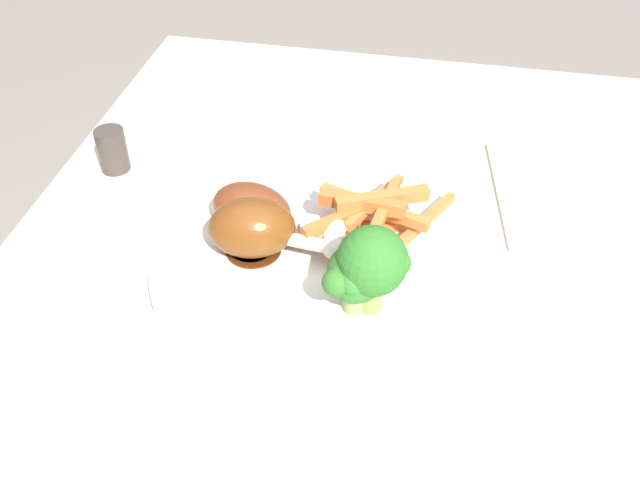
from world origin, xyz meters
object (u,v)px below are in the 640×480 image
(chicken_drumstick_near, at_px, (257,210))
(broccoli_floret_back, at_px, (372,263))
(chicken_drumstick_far, at_px, (256,228))
(broccoli_floret_middle, at_px, (357,278))
(chicken_drumstick_extra, at_px, (256,231))
(broccoli_floret_front, at_px, (350,273))
(carrot_fries_pile, at_px, (373,211))
(water_glass, at_px, (150,448))
(dining_table, at_px, (351,407))
(pepper_shaker, at_px, (112,150))
(dinner_plate, at_px, (320,263))

(chicken_drumstick_near, bearing_deg, broccoli_floret_back, 55.42)
(chicken_drumstick_near, xyz_separation_m, chicken_drumstick_far, (0.03, 0.01, 0.00))
(broccoli_floret_middle, height_order, chicken_drumstick_extra, broccoli_floret_middle)
(broccoli_floret_back, relative_size, chicken_drumstick_far, 0.64)
(broccoli_floret_front, distance_m, chicken_drumstick_near, 0.13)
(broccoli_floret_front, distance_m, broccoli_floret_back, 0.02)
(chicken_drumstick_far, bearing_deg, broccoli_floret_back, 65.38)
(broccoli_floret_middle, height_order, carrot_fries_pile, broccoli_floret_middle)
(broccoli_floret_middle, height_order, water_glass, water_glass)
(dining_table, distance_m, broccoli_floret_back, 0.19)
(broccoli_floret_front, xyz_separation_m, chicken_drumstick_extra, (-0.05, -0.09, -0.01))
(dining_table, relative_size, chicken_drumstick_extra, 7.62)
(broccoli_floret_front, height_order, pepper_shaker, broccoli_floret_front)
(dinner_plate, relative_size, broccoli_floret_front, 4.93)
(broccoli_floret_middle, distance_m, water_glass, 0.21)
(carrot_fries_pile, height_order, pepper_shaker, carrot_fries_pile)
(broccoli_floret_front, height_order, chicken_drumstick_near, broccoli_floret_front)
(chicken_drumstick_extra, bearing_deg, dining_table, 64.99)
(broccoli_floret_back, distance_m, chicken_drumstick_extra, 0.12)
(chicken_drumstick_extra, distance_m, water_glass, 0.24)
(broccoli_floret_back, bearing_deg, carrot_fries_pile, -172.53)
(chicken_drumstick_far, distance_m, chicken_drumstick_extra, 0.00)
(dining_table, height_order, chicken_drumstick_far, chicken_drumstick_far)
(chicken_drumstick_far, bearing_deg, pepper_shaker, -120.84)
(dining_table, height_order, broccoli_floret_front, broccoli_floret_front)
(chicken_drumstick_extra, bearing_deg, broccoli_floret_back, 64.96)
(carrot_fries_pile, bearing_deg, water_glass, -18.29)
(dining_table, distance_m, chicken_drumstick_far, 0.20)
(broccoli_floret_front, distance_m, water_glass, 0.21)
(chicken_drumstick_near, bearing_deg, broccoli_floret_middle, 50.89)
(broccoli_floret_front, relative_size, broccoli_floret_middle, 1.04)
(carrot_fries_pile, bearing_deg, chicken_drumstick_far, -64.77)
(broccoli_floret_middle, bearing_deg, pepper_shaker, -120.38)
(broccoli_floret_front, xyz_separation_m, chicken_drumstick_near, (-0.08, -0.10, -0.02))
(chicken_drumstick_far, bearing_deg, chicken_drumstick_near, -165.86)
(broccoli_floret_back, distance_m, chicken_drumstick_far, 0.12)
(broccoli_floret_middle, distance_m, carrot_fries_pile, 0.10)
(broccoli_floret_back, bearing_deg, dinner_plate, -134.68)
(dinner_plate, distance_m, water_glass, 0.25)
(dinner_plate, relative_size, chicken_drumstick_far, 2.42)
(broccoli_floret_middle, xyz_separation_m, chicken_drumstick_far, (-0.05, -0.10, -0.01))
(dinner_plate, xyz_separation_m, chicken_drumstick_extra, (0.00, -0.06, 0.03))
(dinner_plate, distance_m, chicken_drumstick_extra, 0.06)
(pepper_shaker, bearing_deg, broccoli_floret_back, 61.39)
(broccoli_floret_back, relative_size, water_glass, 0.62)
(broccoli_floret_front, relative_size, pepper_shaker, 1.32)
(broccoli_floret_front, bearing_deg, carrot_fries_pile, 177.43)
(broccoli_floret_back, xyz_separation_m, chicken_drumstick_far, (-0.05, -0.11, -0.02))
(dining_table, xyz_separation_m, broccoli_floret_front, (0.01, -0.00, 0.18))
(broccoli_floret_middle, bearing_deg, dining_table, -172.77)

